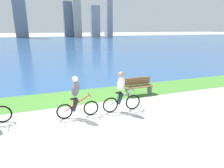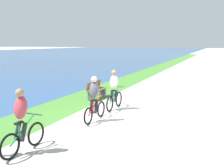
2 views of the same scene
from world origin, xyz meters
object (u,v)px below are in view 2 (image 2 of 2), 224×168
object	(u,v)px
cyclist_lead	(114,90)
cyclist_trailing	(94,99)
cyclist_distant_rear	(22,121)
bench_near_path	(96,90)

from	to	relation	value
cyclist_lead	cyclist_trailing	world-z (taller)	cyclist_lead
cyclist_lead	cyclist_trailing	distance (m)	1.84
cyclist_lead	cyclist_distant_rear	size ratio (longest dim) A/B	1.00
cyclist_lead	bench_near_path	size ratio (longest dim) A/B	1.14
cyclist_lead	cyclist_trailing	size ratio (longest dim) A/B	1.03
cyclist_trailing	bench_near_path	size ratio (longest dim) A/B	1.11
cyclist_trailing	cyclist_distant_rear	size ratio (longest dim) A/B	0.97
bench_near_path	cyclist_lead	bearing A→B (deg)	-134.05
cyclist_trailing	cyclist_distant_rear	distance (m)	3.22
cyclist_lead	cyclist_distant_rear	bearing A→B (deg)	174.55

